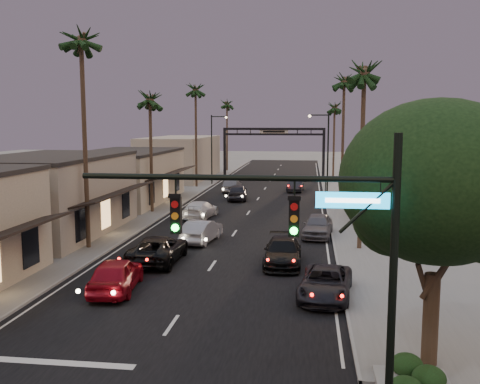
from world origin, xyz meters
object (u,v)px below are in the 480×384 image
(corner_tree, at_px, (440,189))
(curbside_black, at_px, (283,252))
(palm_lc, at_px, (150,95))
(oncoming_pickup, at_px, (158,249))
(palm_ld, at_px, (195,86))
(curbside_near, at_px, (325,283))
(traffic_signal, at_px, (320,236))
(arch, at_px, (274,139))
(palm_ra, at_px, (364,66))
(palm_far, at_px, (227,102))
(palm_rc, at_px, (335,104))
(oncoming_silver, at_px, (201,231))
(streetlight_left, at_px, (214,144))
(palm_rb, at_px, (344,77))
(palm_lb, at_px, (81,34))
(streetlight_right, at_px, (325,150))
(oncoming_red, at_px, (116,274))

(corner_tree, bearing_deg, curbside_black, 114.16)
(corner_tree, xyz_separation_m, palm_lc, (-18.08, 28.55, 4.49))
(oncoming_pickup, relative_size, curbside_black, 1.09)
(palm_ld, xyz_separation_m, curbside_near, (14.80, -40.74, -11.73))
(traffic_signal, height_order, palm_ld, palm_ld)
(arch, height_order, palm_ld, palm_ld)
(palm_ra, relative_size, palm_far, 1.00)
(palm_rc, xyz_separation_m, oncoming_silver, (-10.41, -39.09, -9.71))
(palm_lc, xyz_separation_m, palm_rc, (17.20, 28.00, 0.00))
(palm_ra, bearing_deg, oncoming_silver, 175.00)
(traffic_signal, bearing_deg, oncoming_pickup, 120.10)
(palm_lc, relative_size, palm_rc, 1.00)
(streetlight_left, distance_m, palm_lc, 22.65)
(palm_lc, distance_m, palm_rb, 19.07)
(palm_rc, bearing_deg, palm_far, 140.36)
(curbside_near, bearing_deg, traffic_signal, -86.53)
(palm_lb, height_order, palm_far, palm_lb)
(traffic_signal, bearing_deg, curbside_black, 96.28)
(streetlight_right, distance_m, curbside_near, 31.10)
(palm_lc, bearing_deg, streetlight_left, 85.63)
(palm_ra, xyz_separation_m, oncoming_pickup, (-11.85, -4.59, -10.67))
(arch, bearing_deg, palm_rb, -71.70)
(traffic_signal, distance_m, palm_rc, 60.31)
(streetlight_left, xyz_separation_m, oncoming_pickup, (3.67, -38.59, -4.55))
(corner_tree, bearing_deg, palm_ld, 110.81)
(palm_lc, height_order, palm_rb, palm_rb)
(curbside_black, bearing_deg, oncoming_pickup, -178.17)
(streetlight_left, height_order, palm_lb, palm_lb)
(palm_far, distance_m, oncoming_pickup, 59.77)
(corner_tree, relative_size, palm_lc, 0.72)
(oncoming_pickup, bearing_deg, palm_lc, -72.06)
(palm_rc, bearing_deg, arch, 145.11)
(corner_tree, relative_size, oncoming_red, 1.81)
(streetlight_right, relative_size, oncoming_pickup, 1.61)
(palm_lc, relative_size, curbside_near, 2.46)
(arch, bearing_deg, oncoming_pickup, -93.67)
(oncoming_red, distance_m, oncoming_silver, 11.17)
(palm_lc, distance_m, oncoming_pickup, 19.94)
(palm_rb, xyz_separation_m, palm_far, (-16.90, 34.00, -0.97))
(palm_ra, bearing_deg, curbside_near, -103.84)
(streetlight_right, height_order, oncoming_pickup, streetlight_right)
(palm_lb, xyz_separation_m, curbside_black, (12.55, -2.24, -12.64))
(curbside_near, height_order, curbside_black, curbside_black)
(traffic_signal, distance_m, arch, 66.24)
(palm_rb, bearing_deg, palm_ld, 147.40)
(palm_far, xyz_separation_m, oncoming_red, (4.56, -64.09, -10.62))
(corner_tree, height_order, palm_ra, palm_ra)
(oncoming_red, bearing_deg, palm_far, -92.76)
(streetlight_left, relative_size, oncoming_pickup, 1.61)
(corner_tree, distance_m, palm_lb, 24.36)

